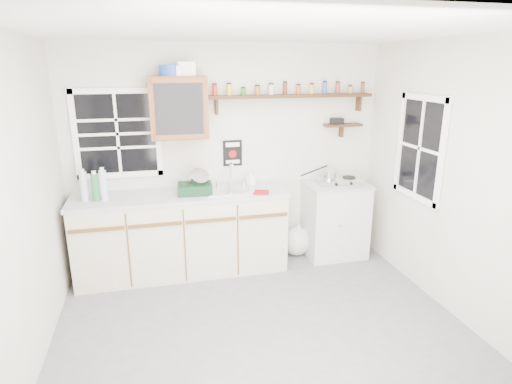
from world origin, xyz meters
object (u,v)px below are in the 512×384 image
upper_cabinet (178,108)px  hotplate (339,181)px  spice_shelf (291,95)px  main_cabinet (183,233)px  right_cabinet (335,219)px  dish_rack (196,186)px

upper_cabinet → hotplate: bearing=-4.4°
upper_cabinet → spice_shelf: size_ratio=0.34×
main_cabinet → spice_shelf: bearing=9.3°
upper_cabinet → spice_shelf: bearing=3.1°
main_cabinet → right_cabinet: bearing=0.8°
hotplate → spice_shelf: bearing=160.7°
upper_cabinet → main_cabinet: bearing=-103.7°
spice_shelf → dish_rack: (-1.13, -0.24, -0.92)m
upper_cabinet → hotplate: size_ratio=1.25×
upper_cabinet → spice_shelf: upper_cabinet is taller
upper_cabinet → hotplate: (1.82, -0.14, -0.88)m
spice_shelf → hotplate: size_ratio=3.66×
upper_cabinet → dish_rack: 0.85m
right_cabinet → hotplate: bearing=-48.2°
right_cabinet → hotplate: 0.49m
upper_cabinet → hotplate: upper_cabinet is taller
upper_cabinet → dish_rack: bearing=-52.0°
right_cabinet → dish_rack: dish_rack is taller
main_cabinet → hotplate: 1.91m
spice_shelf → hotplate: spice_shelf is taller
right_cabinet → upper_cabinet: upper_cabinet is taller
right_cabinet → dish_rack: 1.76m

